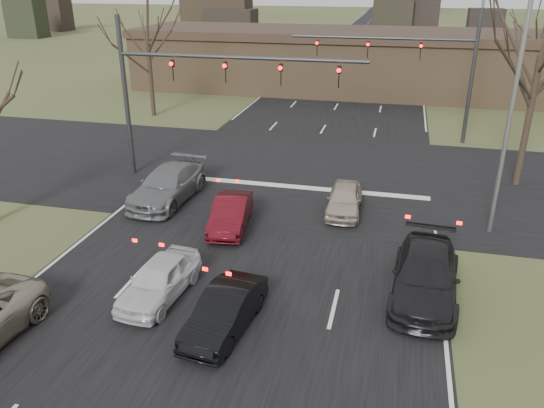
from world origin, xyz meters
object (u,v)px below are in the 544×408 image
at_px(car_grey_ahead, 168,185).
at_px(car_black_hatch, 225,311).
at_px(car_charcoal_sedan, 425,276).
at_px(streetlight_right_far, 474,44).
at_px(building, 370,61).
at_px(car_silver_ahead, 344,199).
at_px(mast_arm_near, 185,80).
at_px(car_red_ahead, 231,214).
at_px(car_white_sedan, 159,279).
at_px(mast_arm_far, 425,60).
at_px(streetlight_right_near, 509,96).

bearing_deg(car_grey_ahead, car_black_hatch, -54.67).
bearing_deg(car_charcoal_sedan, streetlight_right_far, 85.99).
bearing_deg(building, car_silver_ahead, -88.01).
bearing_deg(mast_arm_near, car_red_ahead, -53.51).
xyz_separation_m(streetlight_right_far, car_red_ahead, (-10.76, -19.12, -4.95)).
relative_size(streetlight_right_far, car_black_hatch, 2.65).
bearing_deg(car_grey_ahead, mast_arm_near, 93.56).
bearing_deg(car_white_sedan, mast_arm_far, 72.50).
xyz_separation_m(streetlight_right_near, car_silver_ahead, (-5.87, 0.55, -4.97)).
distance_m(building, car_silver_ahead, 27.55).
relative_size(car_white_sedan, car_silver_ahead, 1.04).
relative_size(streetlight_right_near, car_grey_ahead, 1.88).
height_order(car_red_ahead, car_silver_ahead, car_red_ahead).
bearing_deg(mast_arm_far, building, 105.58).
xyz_separation_m(car_charcoal_sedan, car_red_ahead, (-7.70, 3.39, -0.10)).
distance_m(streetlight_right_near, car_charcoal_sedan, 7.77).
xyz_separation_m(building, car_silver_ahead, (0.95, -27.45, -2.04)).
bearing_deg(car_white_sedan, car_black_hatch, -19.20).
height_order(mast_arm_far, streetlight_right_near, streetlight_right_near).
height_order(building, car_white_sedan, building).
distance_m(mast_arm_far, car_red_ahead, 17.49).
height_order(mast_arm_near, car_black_hatch, mast_arm_near).
bearing_deg(car_charcoal_sedan, car_silver_ahead, 122.37).
bearing_deg(mast_arm_far, car_silver_ahead, -104.54).
distance_m(mast_arm_near, car_red_ahead, 7.76).
bearing_deg(car_silver_ahead, building, 90.49).
bearing_deg(mast_arm_far, car_red_ahead, -116.76).
height_order(mast_arm_far, car_grey_ahead, mast_arm_far).
height_order(car_black_hatch, car_red_ahead, car_red_ahead).
distance_m(building, car_red_ahead, 30.38).
distance_m(mast_arm_far, car_grey_ahead, 17.77).
relative_size(car_black_hatch, car_silver_ahead, 1.04).
bearing_deg(car_charcoal_sedan, car_grey_ahead, 157.97).
relative_size(car_charcoal_sedan, car_red_ahead, 1.32).
distance_m(building, car_white_sedan, 35.91).
bearing_deg(building, car_charcoal_sedan, -82.76).
xyz_separation_m(building, car_charcoal_sedan, (4.26, -33.51, -1.92)).
xyz_separation_m(mast_arm_far, car_red_ahead, (-7.63, -15.12, -4.38)).
distance_m(building, mast_arm_far, 15.75).
bearing_deg(car_black_hatch, car_grey_ahead, 129.53).
distance_m(building, mast_arm_near, 26.14).
relative_size(streetlight_right_near, car_silver_ahead, 2.74).
relative_size(streetlight_right_far, car_red_ahead, 2.57).
bearing_deg(streetlight_right_near, car_white_sedan, -145.12).
height_order(streetlight_right_near, car_black_hatch, streetlight_right_near).
bearing_deg(car_black_hatch, mast_arm_near, 122.62).
xyz_separation_m(mast_arm_near, car_silver_ahead, (8.18, -2.45, -4.45)).
bearing_deg(streetlight_right_near, car_red_ahead, -168.33).
bearing_deg(car_grey_ahead, building, 78.07).
bearing_deg(building, mast_arm_far, -74.42).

